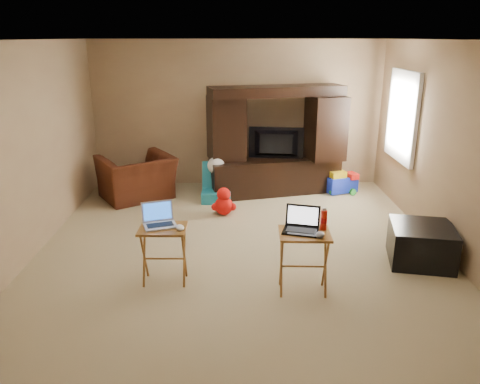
{
  "coord_description": "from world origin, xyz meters",
  "views": [
    {
      "loc": [
        -0.08,
        -5.4,
        2.53
      ],
      "look_at": [
        0.0,
        -0.2,
        0.8
      ],
      "focal_mm": 35.0,
      "sensor_mm": 36.0,
      "label": 1
    }
  ],
  "objects_px": {
    "television": "(276,144)",
    "push_toy": "(341,181)",
    "plush_toy": "(224,201)",
    "child_rocker": "(216,182)",
    "entertainment_center": "(276,141)",
    "tray_table_right": "(303,262)",
    "tray_table_left": "(164,255)",
    "laptop_left": "(160,216)",
    "ottoman": "(421,244)",
    "mouse_left": "(180,228)",
    "recliner": "(137,178)",
    "mouse_right": "(320,235)",
    "laptop_right": "(301,221)",
    "water_bottle": "(324,220)"
  },
  "relations": [
    {
      "from": "recliner",
      "to": "laptop_left",
      "type": "relative_size",
      "value": 3.29
    },
    {
      "from": "mouse_right",
      "to": "mouse_left",
      "type": "bearing_deg",
      "value": 168.79
    },
    {
      "from": "child_rocker",
      "to": "tray_table_left",
      "type": "height_order",
      "value": "tray_table_left"
    },
    {
      "from": "entertainment_center",
      "to": "tray_table_left",
      "type": "relative_size",
      "value": 3.44
    },
    {
      "from": "mouse_left",
      "to": "water_bottle",
      "type": "distance_m",
      "value": 1.47
    },
    {
      "from": "entertainment_center",
      "to": "mouse_right",
      "type": "xyz_separation_m",
      "value": [
        0.14,
        -3.39,
        -0.2
      ]
    },
    {
      "from": "entertainment_center",
      "to": "child_rocker",
      "type": "relative_size",
      "value": 3.53
    },
    {
      "from": "tray_table_right",
      "to": "mouse_left",
      "type": "bearing_deg",
      "value": 175.51
    },
    {
      "from": "ottoman",
      "to": "tray_table_right",
      "type": "height_order",
      "value": "tray_table_right"
    },
    {
      "from": "entertainment_center",
      "to": "mouse_right",
      "type": "distance_m",
      "value": 3.4
    },
    {
      "from": "plush_toy",
      "to": "child_rocker",
      "type": "bearing_deg",
      "value": 101.72
    },
    {
      "from": "recliner",
      "to": "mouse_right",
      "type": "bearing_deg",
      "value": 94.9
    },
    {
      "from": "laptop_left",
      "to": "mouse_left",
      "type": "height_order",
      "value": "laptop_left"
    },
    {
      "from": "plush_toy",
      "to": "tray_table_left",
      "type": "bearing_deg",
      "value": -106.6
    },
    {
      "from": "child_rocker",
      "to": "tray_table_right",
      "type": "bearing_deg",
      "value": -69.85
    },
    {
      "from": "television",
      "to": "tray_table_right",
      "type": "bearing_deg",
      "value": 97.94
    },
    {
      "from": "tray_table_left",
      "to": "mouse_right",
      "type": "xyz_separation_m",
      "value": [
        1.59,
        -0.35,
        0.38
      ]
    },
    {
      "from": "entertainment_center",
      "to": "tray_table_right",
      "type": "height_order",
      "value": "entertainment_center"
    },
    {
      "from": "ottoman",
      "to": "mouse_left",
      "type": "relative_size",
      "value": 5.41
    },
    {
      "from": "child_rocker",
      "to": "plush_toy",
      "type": "distance_m",
      "value": 0.65
    },
    {
      "from": "laptop_left",
      "to": "entertainment_center",
      "type": "bearing_deg",
      "value": 45.16
    },
    {
      "from": "plush_toy",
      "to": "water_bottle",
      "type": "xyz_separation_m",
      "value": [
        1.06,
        -2.16,
        0.56
      ]
    },
    {
      "from": "mouse_right",
      "to": "ottoman",
      "type": "bearing_deg",
      "value": 29.86
    },
    {
      "from": "push_toy",
      "to": "tray_table_left",
      "type": "xyz_separation_m",
      "value": [
        -2.58,
        -3.02,
        0.12
      ]
    },
    {
      "from": "ottoman",
      "to": "tray_table_left",
      "type": "distance_m",
      "value": 2.97
    },
    {
      "from": "mouse_left",
      "to": "plush_toy",
      "type": "bearing_deg",
      "value": 78.86
    },
    {
      "from": "television",
      "to": "entertainment_center",
      "type": "bearing_deg",
      "value": -82.17
    },
    {
      "from": "television",
      "to": "push_toy",
      "type": "distance_m",
      "value": 1.31
    },
    {
      "from": "mouse_left",
      "to": "push_toy",
      "type": "bearing_deg",
      "value": 52.29
    },
    {
      "from": "television",
      "to": "tray_table_right",
      "type": "height_order",
      "value": "television"
    },
    {
      "from": "laptop_left",
      "to": "tray_table_right",
      "type": "bearing_deg",
      "value": -28.46
    },
    {
      "from": "ottoman",
      "to": "tray_table_left",
      "type": "height_order",
      "value": "tray_table_left"
    },
    {
      "from": "recliner",
      "to": "laptop_left",
      "type": "height_order",
      "value": "laptop_left"
    },
    {
      "from": "laptop_left",
      "to": "child_rocker",
      "type": "bearing_deg",
      "value": 60.47
    },
    {
      "from": "child_rocker",
      "to": "tray_table_left",
      "type": "xyz_separation_m",
      "value": [
        -0.47,
        -2.64,
        0.01
      ]
    },
    {
      "from": "recliner",
      "to": "laptop_right",
      "type": "relative_size",
      "value": 3.14
    },
    {
      "from": "television",
      "to": "ottoman",
      "type": "relative_size",
      "value": 1.3
    },
    {
      "from": "child_rocker",
      "to": "laptop_right",
      "type": "relative_size",
      "value": 1.78
    },
    {
      "from": "water_bottle",
      "to": "child_rocker",
      "type": "bearing_deg",
      "value": 113.03
    },
    {
      "from": "recliner",
      "to": "mouse_left",
      "type": "xyz_separation_m",
      "value": [
        1.01,
        -2.85,
        0.31
      ]
    },
    {
      "from": "child_rocker",
      "to": "laptop_right",
      "type": "xyz_separation_m",
      "value": [
        0.95,
        -2.85,
        0.48
      ]
    },
    {
      "from": "plush_toy",
      "to": "ottoman",
      "type": "relative_size",
      "value": 0.61
    },
    {
      "from": "child_rocker",
      "to": "push_toy",
      "type": "distance_m",
      "value": 2.15
    },
    {
      "from": "tray_table_left",
      "to": "mouse_left",
      "type": "distance_m",
      "value": 0.4
    },
    {
      "from": "tray_table_right",
      "to": "laptop_left",
      "type": "distance_m",
      "value": 1.57
    },
    {
      "from": "entertainment_center",
      "to": "tray_table_right",
      "type": "distance_m",
      "value": 3.32
    },
    {
      "from": "push_toy",
      "to": "mouse_right",
      "type": "relative_size",
      "value": 3.88
    },
    {
      "from": "laptop_left",
      "to": "plush_toy",
      "type": "bearing_deg",
      "value": 53.71
    },
    {
      "from": "ottoman",
      "to": "tray_table_left",
      "type": "bearing_deg",
      "value": -171.66
    },
    {
      "from": "mouse_left",
      "to": "tray_table_right",
      "type": "bearing_deg",
      "value": -7.05
    }
  ]
}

